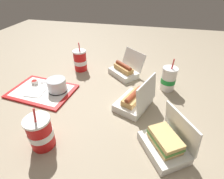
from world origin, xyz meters
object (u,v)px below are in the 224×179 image
at_px(plastic_fork, 49,82).
at_px(soda_cup_right, 40,133).
at_px(clamshell_hotdog_corner, 125,70).
at_px(clamshell_hotdog_front, 135,101).
at_px(ketchup_cup, 35,82).
at_px(clamshell_sandwich_left, 166,143).
at_px(soda_cup_back, 168,79).
at_px(food_tray, 42,91).
at_px(soda_cup_corner, 80,61).
at_px(cake_container, 57,85).

bearing_deg(plastic_fork, soda_cup_right, -76.32).
bearing_deg(clamshell_hotdog_corner, clamshell_hotdog_front, -71.45).
distance_m(ketchup_cup, clamshell_hotdog_front, 0.65).
height_order(ketchup_cup, clamshell_sandwich_left, clamshell_sandwich_left).
bearing_deg(clamshell_hotdog_corner, soda_cup_right, -109.76).
xyz_separation_m(clamshell_hotdog_corner, soda_cup_back, (0.29, -0.11, 0.03)).
bearing_deg(food_tray, clamshell_sandwich_left, -20.00).
height_order(soda_cup_corner, soda_cup_right, soda_cup_corner).
distance_m(soda_cup_back, soda_cup_right, 0.76).
distance_m(clamshell_hotdog_front, soda_cup_right, 0.48).
relative_size(food_tray, soda_cup_right, 1.91).
relative_size(food_tray, clamshell_hotdog_front, 1.63).
bearing_deg(ketchup_cup, soda_cup_back, 10.39).
bearing_deg(ketchup_cup, soda_cup_corner, 52.42).
xyz_separation_m(soda_cup_corner, soda_cup_back, (0.61, -0.12, -0.00)).
distance_m(clamshell_sandwich_left, soda_cup_right, 0.51).
xyz_separation_m(ketchup_cup, clamshell_hotdog_front, (0.65, -0.07, 0.02)).
relative_size(plastic_fork, clamshell_hotdog_corner, 0.42).
distance_m(plastic_fork, soda_cup_back, 0.75).
bearing_deg(ketchup_cup, clamshell_sandwich_left, -21.48).
distance_m(cake_container, plastic_fork, 0.13).
bearing_deg(soda_cup_back, clamshell_hotdog_front, -129.07).
bearing_deg(ketchup_cup, clamshell_hotdog_front, -5.81).
height_order(food_tray, clamshell_sandwich_left, clamshell_sandwich_left).
bearing_deg(clamshell_hotdog_front, soda_cup_right, -136.14).
relative_size(plastic_fork, clamshell_sandwich_left, 0.46).
relative_size(clamshell_sandwich_left, clamshell_hotdog_corner, 0.93).
bearing_deg(clamshell_hotdog_corner, cake_container, -140.47).
xyz_separation_m(food_tray, soda_cup_right, (0.22, -0.35, 0.07)).
bearing_deg(clamshell_sandwich_left, plastic_fork, 154.19).
xyz_separation_m(food_tray, soda_cup_back, (0.74, 0.20, 0.07)).
relative_size(clamshell_sandwich_left, soda_cup_corner, 1.15).
bearing_deg(food_tray, soda_cup_corner, 68.64).
relative_size(clamshell_sandwich_left, soda_cup_back, 1.17).
bearing_deg(cake_container, soda_cup_back, 16.02).
bearing_deg(clamshell_hotdog_corner, clamshell_sandwich_left, -65.45).
relative_size(clamshell_sandwich_left, soda_cup_right, 1.16).
xyz_separation_m(ketchup_cup, soda_cup_back, (0.82, 0.15, 0.05)).
distance_m(plastic_fork, soda_cup_corner, 0.28).
bearing_deg(food_tray, plastic_fork, 91.97).
xyz_separation_m(plastic_fork, clamshell_hotdog_corner, (0.46, 0.23, 0.02)).
distance_m(clamshell_hotdog_corner, soda_cup_back, 0.31).
relative_size(clamshell_hotdog_front, soda_cup_right, 1.17).
xyz_separation_m(cake_container, plastic_fork, (-0.10, 0.07, -0.03)).
height_order(food_tray, plastic_fork, plastic_fork).
bearing_deg(soda_cup_corner, clamshell_hotdog_corner, -1.57).
xyz_separation_m(cake_container, clamshell_sandwich_left, (0.62, -0.28, -0.01)).
xyz_separation_m(food_tray, clamshell_hotdog_corner, (0.45, 0.31, 0.03)).
height_order(cake_container, soda_cup_back, soda_cup_back).
distance_m(soda_cup_corner, soda_cup_back, 0.62).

